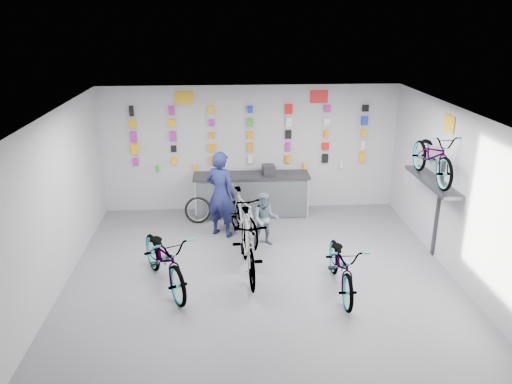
{
  "coord_description": "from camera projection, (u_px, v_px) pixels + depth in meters",
  "views": [
    {
      "loc": [
        -0.62,
        -7.49,
        4.56
      ],
      "look_at": [
        -0.03,
        1.4,
        1.34
      ],
      "focal_mm": 35.0,
      "sensor_mm": 36.0,
      "label": 1
    }
  ],
  "objects": [
    {
      "name": "sign_right",
      "position": [
        319.0,
        97.0,
        11.53
      ],
      "size": [
        0.42,
        0.02,
        0.3
      ],
      "primitive_type": "cube",
      "color": "red",
      "rests_on": "wall_back"
    },
    {
      "name": "ceiling",
      "position": [
        264.0,
        121.0,
        7.6
      ],
      "size": [
        8.0,
        8.0,
        0.0
      ],
      "primitive_type": "plane",
      "rotation": [
        3.14,
        0.0,
        0.0
      ],
      "color": "white",
      "rests_on": "wall_back"
    },
    {
      "name": "sign_left",
      "position": [
        184.0,
        98.0,
        11.34
      ],
      "size": [
        0.42,
        0.02,
        0.3
      ],
      "primitive_type": "cube",
      "color": "gold",
      "rests_on": "wall_back"
    },
    {
      "name": "bike_service",
      "position": [
        243.0,
        216.0,
        10.47
      ],
      "size": [
        1.0,
        1.86,
        1.07
      ],
      "primitive_type": "imported",
      "rotation": [
        0.0,
        0.0,
        0.29
      ],
      "color": "gray",
      "rests_on": "floor"
    },
    {
      "name": "bike_right",
      "position": [
        342.0,
        265.0,
        8.52
      ],
      "size": [
        0.71,
        1.89,
        0.99
      ],
      "primitive_type": "imported",
      "rotation": [
        0.0,
        0.0,
        -0.03
      ],
      "color": "gray",
      "rests_on": "floor"
    },
    {
      "name": "wall_bracket",
      "position": [
        433.0,
        185.0,
        9.45
      ],
      "size": [
        0.39,
        1.9,
        2.0
      ],
      "color": "#333338",
      "rests_on": "wall_right"
    },
    {
      "name": "customer",
      "position": [
        265.0,
        219.0,
        10.19
      ],
      "size": [
        0.57,
        0.45,
        1.14
      ],
      "primitive_type": "imported",
      "rotation": [
        0.0,
        0.0,
        -0.03
      ],
      "color": "slate",
      "rests_on": "floor"
    },
    {
      "name": "wall_right",
      "position": [
        472.0,
        207.0,
        8.33
      ],
      "size": [
        0.0,
        8.0,
        8.0
      ],
      "primitive_type": "plane",
      "rotation": [
        1.57,
        0.0,
        -1.57
      ],
      "color": "#ADADAF",
      "rests_on": "floor"
    },
    {
      "name": "merch_wall",
      "position": [
        250.0,
        137.0,
        11.69
      ],
      "size": [
        5.56,
        0.08,
        1.57
      ],
      "color": "#AA1791",
      "rests_on": "wall_back"
    },
    {
      "name": "sign_side",
      "position": [
        449.0,
        124.0,
        9.06
      ],
      "size": [
        0.02,
        0.4,
        0.3
      ],
      "primitive_type": "cube",
      "color": "gold",
      "rests_on": "wall_right"
    },
    {
      "name": "wall_front",
      "position": [
        300.0,
        384.0,
        4.35
      ],
      "size": [
        7.0,
        0.0,
        7.0
      ],
      "primitive_type": "plane",
      "rotation": [
        -1.57,
        0.0,
        0.0
      ],
      "color": "#ADADAF",
      "rests_on": "floor"
    },
    {
      "name": "floor",
      "position": [
        263.0,
        292.0,
        8.62
      ],
      "size": [
        8.0,
        8.0,
        0.0
      ],
      "primitive_type": "plane",
      "color": "#55555A",
      "rests_on": "ground"
    },
    {
      "name": "bike_left",
      "position": [
        165.0,
        258.0,
        8.64
      ],
      "size": [
        1.51,
        2.18,
        1.09
      ],
      "primitive_type": "imported",
      "rotation": [
        0.0,
        0.0,
        0.43
      ],
      "color": "gray",
      "rests_on": "floor"
    },
    {
      "name": "wall_left",
      "position": [
        44.0,
        217.0,
        7.89
      ],
      "size": [
        0.0,
        8.0,
        8.0
      ],
      "primitive_type": "plane",
      "rotation": [
        1.57,
        0.0,
        1.57
      ],
      "color": "#ADADAF",
      "rests_on": "floor"
    },
    {
      "name": "bike_wall",
      "position": [
        433.0,
        156.0,
        9.25
      ],
      "size": [
        0.63,
        1.8,
        0.95
      ],
      "primitive_type": "imported",
      "color": "gray",
      "rests_on": "wall_bracket"
    },
    {
      "name": "bike_center",
      "position": [
        248.0,
        245.0,
        9.03
      ],
      "size": [
        0.67,
        2.0,
        1.18
      ],
      "primitive_type": "imported",
      "rotation": [
        0.0,
        0.0,
        0.06
      ],
      "color": "gray",
      "rests_on": "floor"
    },
    {
      "name": "register",
      "position": [
        269.0,
        170.0,
        11.6
      ],
      "size": [
        0.31,
        0.33,
        0.22
      ],
      "primitive_type": "cube",
      "rotation": [
        0.0,
        0.0,
        0.1
      ],
      "color": "black",
      "rests_on": "counter"
    },
    {
      "name": "clerk",
      "position": [
        221.0,
        194.0,
        10.54
      ],
      "size": [
        0.82,
        0.73,
        1.87
      ],
      "primitive_type": "imported",
      "rotation": [
        0.0,
        0.0,
        2.62
      ],
      "color": "#161A45",
      "rests_on": "floor"
    },
    {
      "name": "wall_back",
      "position": [
        250.0,
        149.0,
        11.86
      ],
      "size": [
        7.0,
        0.0,
        7.0
      ],
      "primitive_type": "plane",
      "rotation": [
        1.57,
        0.0,
        0.0
      ],
      "color": "#ADADAF",
      "rests_on": "floor"
    },
    {
      "name": "counter",
      "position": [
        251.0,
        195.0,
        11.78
      ],
      "size": [
        2.7,
        0.66,
        1.0
      ],
      "color": "black",
      "rests_on": "floor"
    },
    {
      "name": "spare_wheel",
      "position": [
        198.0,
        210.0,
        11.42
      ],
      "size": [
        0.61,
        0.25,
        0.6
      ],
      "rotation": [
        0.0,
        0.0,
        0.02
      ],
      "color": "black",
      "rests_on": "floor"
    }
  ]
}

